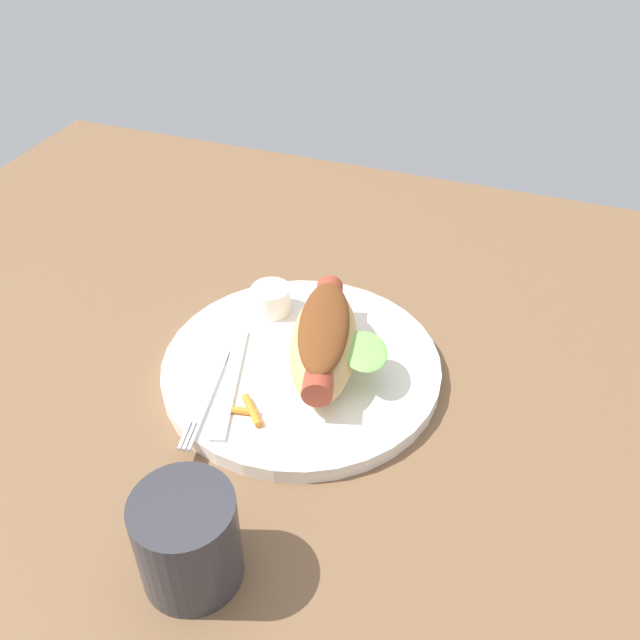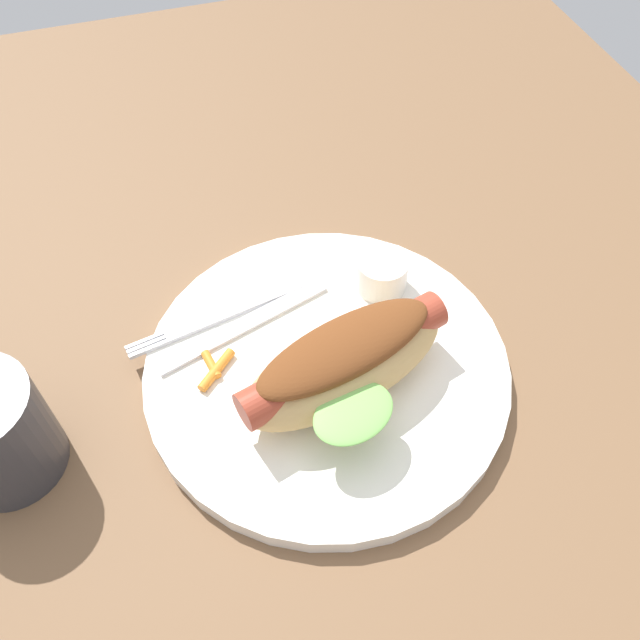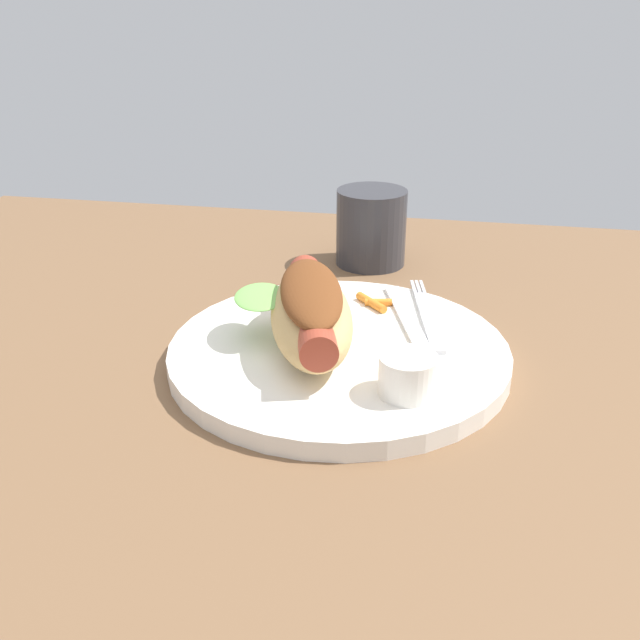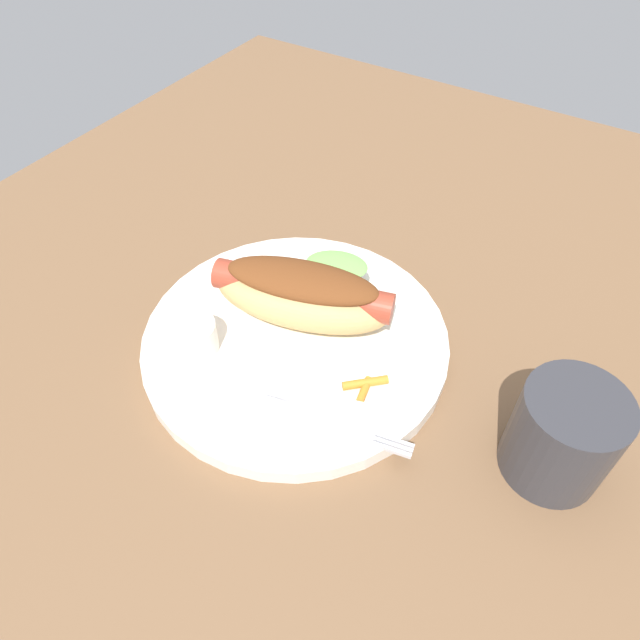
{
  "view_description": "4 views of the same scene",
  "coord_description": "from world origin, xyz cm",
  "views": [
    {
      "loc": [
        -20.99,
        51.35,
        49.44
      ],
      "look_at": [
        -2.49,
        0.47,
        5.93
      ],
      "focal_mm": 39.02,
      "sensor_mm": 36.0,
      "label": 1
    },
    {
      "loc": [
        -28.69,
        11.71,
        44.82
      ],
      "look_at": [
        0.12,
        2.56,
        5.57
      ],
      "focal_mm": 37.41,
      "sensor_mm": 36.0,
      "label": 2
    },
    {
      "loc": [
        7.12,
        -49.73,
        28.73
      ],
      "look_at": [
        -2.4,
        0.49,
        4.66
      ],
      "focal_mm": 39.7,
      "sensor_mm": 36.0,
      "label": 3
    },
    {
      "loc": [
        27.73,
        23.15,
        41.86
      ],
      "look_at": [
        -2.31,
        4.4,
        3.67
      ],
      "focal_mm": 32.27,
      "sensor_mm": 36.0,
      "label": 4
    }
  ],
  "objects": [
    {
      "name": "carrot_garnish",
      "position": [
        0.77,
        10.87,
        1.97
      ],
      "size": [
        3.58,
        3.45,
        0.76
      ],
      "color": "orange",
      "rests_on": "plate"
    },
    {
      "name": "plate",
      "position": [
        -1.16,
        2.42,
        0.8
      ],
      "size": [
        28.54,
        28.54,
        1.6
      ],
      "primitive_type": "cylinder",
      "color": "white",
      "rests_on": "ground_plane"
    },
    {
      "name": "ground_plane",
      "position": [
        0.0,
        0.0,
        -0.9
      ],
      "size": [
        120.0,
        90.0,
        1.8
      ],
      "primitive_type": "cube",
      "color": "brown"
    },
    {
      "name": "fork",
      "position": [
        5.8,
        9.28,
        1.8
      ],
      "size": [
        4.01,
        15.27,
        0.4
      ],
      "rotation": [
        0.0,
        0.0,
        1.76
      ],
      "color": "silver",
      "rests_on": "plate"
    },
    {
      "name": "knife",
      "position": [
        4.27,
        7.71,
        1.78
      ],
      "size": [
        5.83,
        15.29,
        0.36
      ],
      "primitive_type": "cube",
      "rotation": [
        0.0,
        0.0,
        1.86
      ],
      "color": "silver",
      "rests_on": "plate"
    },
    {
      "name": "drinking_cup",
      "position": [
        -1.45,
        26.47,
        4.27
      ],
      "size": [
        7.85,
        7.85,
        8.53
      ],
      "primitive_type": "cylinder",
      "color": "#333338",
      "rests_on": "ground_plane"
    },
    {
      "name": "hot_dog",
      "position": [
        -3.47,
        1.83,
        4.79
      ],
      "size": [
        13.0,
        17.94,
        5.96
      ],
      "rotation": [
        0.0,
        0.0,
        1.84
      ],
      "color": "tan",
      "rests_on": "plate"
    },
    {
      "name": "sauce_ramekin",
      "position": [
        5.04,
        -4.4,
        3.13
      ],
      "size": [
        4.32,
        4.32,
        3.06
      ],
      "primitive_type": "cylinder",
      "color": "white",
      "rests_on": "plate"
    }
  ]
}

